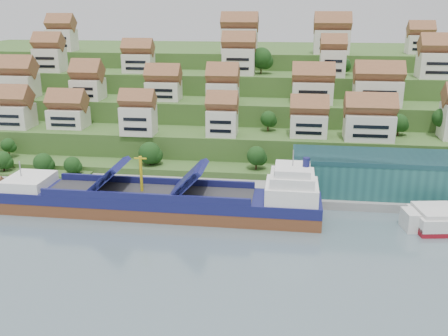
# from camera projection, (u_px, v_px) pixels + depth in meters

# --- Properties ---
(ground) EXTENTS (300.00, 300.00, 0.00)m
(ground) POSITION_uv_depth(u_px,v_px,m) (201.00, 217.00, 120.75)
(ground) COLOR slate
(ground) RESTS_ON ground
(quay) EXTENTS (180.00, 14.00, 2.20)m
(quay) POSITION_uv_depth(u_px,v_px,m) (284.00, 194.00, 132.12)
(quay) COLOR gray
(quay) RESTS_ON ground
(pebble_beach) EXTENTS (45.00, 20.00, 1.00)m
(pebble_beach) POSITION_uv_depth(u_px,v_px,m) (3.00, 187.00, 138.91)
(pebble_beach) COLOR gray
(pebble_beach) RESTS_ON ground
(hillside) EXTENTS (260.00, 128.00, 31.00)m
(hillside) POSITION_uv_depth(u_px,v_px,m) (241.00, 98.00, 215.02)
(hillside) COLOR #2D4C1E
(hillside) RESTS_ON ground
(hillside_village) EXTENTS (157.95, 65.37, 29.18)m
(hillside_village) POSITION_uv_depth(u_px,v_px,m) (230.00, 82.00, 169.36)
(hillside_village) COLOR silver
(hillside_village) RESTS_ON ground
(hillside_trees) EXTENTS (144.38, 61.95, 31.41)m
(hillside_trees) POSITION_uv_depth(u_px,v_px,m) (218.00, 112.00, 157.53)
(hillside_trees) COLOR #1A4115
(hillside_trees) RESTS_ON ground
(warehouse) EXTENTS (60.00, 15.00, 10.00)m
(warehouse) POSITION_uv_depth(u_px,v_px,m) (411.00, 175.00, 128.24)
(warehouse) COLOR #205755
(warehouse) RESTS_ON quay
(flagpole) EXTENTS (1.28, 0.16, 8.00)m
(flagpole) POSITION_uv_depth(u_px,v_px,m) (278.00, 179.00, 125.84)
(flagpole) COLOR gray
(flagpole) RESTS_ON quay
(cargo_ship) EXTENTS (78.21, 12.75, 17.33)m
(cargo_ship) POSITION_uv_depth(u_px,v_px,m) (167.00, 202.00, 121.17)
(cargo_ship) COLOR brown
(cargo_ship) RESTS_ON ground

